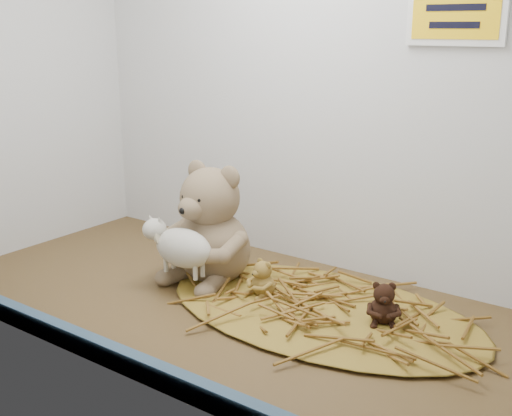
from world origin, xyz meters
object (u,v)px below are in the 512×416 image
Objects in this scene: mini_teddy_tan at (263,276)px; mini_teddy_brown at (384,301)px; main_teddy at (212,222)px; toy_lamb at (183,248)px.

mini_teddy_tan is 24.28cm from mini_teddy_brown.
mini_teddy_tan is (14.78, -2.53, -7.65)cm from main_teddy.
main_teddy is at bearing -170.24° from mini_teddy_tan.
mini_teddy_tan is at bearing 23.67° from toy_lamb.
main_teddy is 39.64cm from mini_teddy_brown.
toy_lamb reaches higher than mini_teddy_brown.
main_teddy is 3.42× the size of mini_teddy_tan.
main_teddy is 16.84cm from mini_teddy_tan.
main_teddy is at bearing 90.00° from toy_lamb.
main_teddy reaches higher than toy_lamb.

